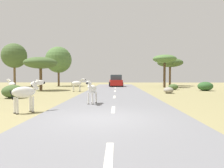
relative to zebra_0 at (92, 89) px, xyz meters
name	(u,v)px	position (x,y,z in m)	size (l,w,h in m)	color
ground_plane	(100,119)	(0.77, -4.00, -0.86)	(90.00, 90.00, 0.00)	#8E8456
road	(112,119)	(1.23, -4.00, -0.84)	(6.00, 64.00, 0.05)	slate
lane_markings	(112,124)	(1.23, -5.00, -0.81)	(0.16, 56.00, 0.01)	silver
zebra_0	(92,89)	(0.00, 0.00, 0.00)	(0.58, 1.42, 1.36)	silver
zebra_1	(77,83)	(-2.63, 9.99, -0.02)	(1.50, 0.41, 1.41)	silver
zebra_2	(12,85)	(-7.80, 6.62, -0.02)	(1.29, 1.06, 1.40)	silver
zebra_3	(26,92)	(-2.58, -2.68, 0.03)	(1.25, 1.27, 1.49)	silver
car_0	(116,81)	(1.28, 20.52, -0.01)	(2.20, 4.43, 1.74)	red
tree_1	(59,60)	(-7.79, 21.95, 3.31)	(4.12, 4.12, 6.24)	brown
tree_2	(41,63)	(-7.04, 11.75, 2.18)	(3.65, 3.65, 3.71)	brown
tree_3	(170,63)	(10.12, 23.28, 2.88)	(4.13, 4.13, 4.50)	brown
tree_6	(165,59)	(8.11, 18.29, 3.07)	(3.29, 3.29, 4.58)	#4C3823
tree_7	(14,56)	(-14.04, 20.25, 3.79)	(3.71, 3.71, 6.53)	brown
bush_0	(205,86)	(11.06, 11.61, -0.37)	(1.63, 1.47, 0.98)	#2D5628
bush_1	(173,87)	(8.02, 13.19, -0.52)	(1.13, 1.01, 0.68)	#425B2D
bush_3	(13,92)	(-6.14, 3.50, -0.38)	(1.60, 1.44, 0.96)	#425B2D
rock_0	(169,90)	(6.22, 8.03, -0.57)	(0.90, 0.97, 0.58)	gray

